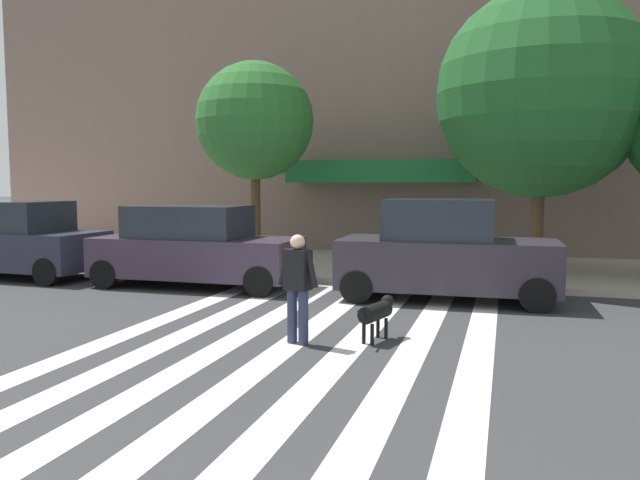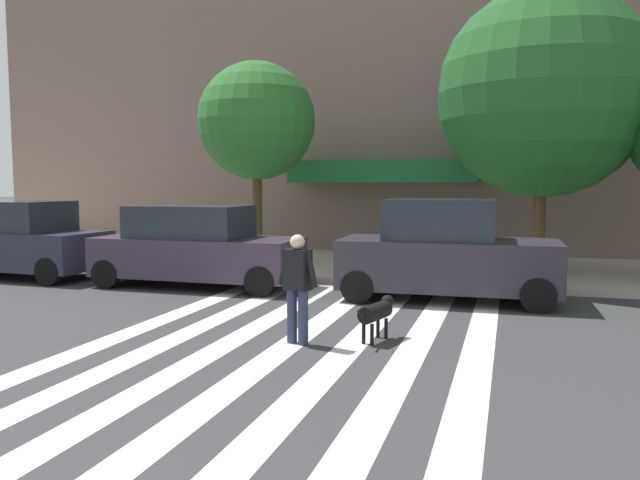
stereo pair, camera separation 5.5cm
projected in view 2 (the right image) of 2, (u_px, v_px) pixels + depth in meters
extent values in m
plane|color=#353538|center=(259.00, 367.00, 8.11)|extent=(160.00, 160.00, 0.00)
cube|color=#B7A99E|center=(393.00, 266.00, 17.30)|extent=(80.00, 6.00, 0.15)
cube|color=silver|center=(85.00, 350.00, 8.90)|extent=(0.45, 12.73, 0.01)
cube|color=silver|center=(139.00, 355.00, 8.64)|extent=(0.45, 12.73, 0.01)
cube|color=silver|center=(197.00, 361.00, 8.37)|extent=(0.45, 12.73, 0.01)
cube|color=silver|center=(259.00, 366.00, 8.11)|extent=(0.45, 12.73, 0.01)
cube|color=silver|center=(325.00, 373.00, 7.85)|extent=(0.45, 12.73, 0.01)
cube|color=silver|center=(395.00, 379.00, 7.58)|extent=(0.45, 12.73, 0.01)
cube|color=silver|center=(471.00, 386.00, 7.32)|extent=(0.45, 12.73, 0.01)
cube|color=#1B6632|center=(383.00, 172.00, 19.57)|extent=(5.87, 1.60, 0.70)
cube|color=#292C3B|center=(21.00, 249.00, 15.81)|extent=(4.37, 2.08, 0.93)
cube|color=#232833|center=(14.00, 216.00, 15.79)|extent=(2.66, 1.79, 0.76)
cylinder|color=black|center=(99.00, 262.00, 16.14)|extent=(0.67, 0.24, 0.66)
cylinder|color=black|center=(49.00, 272.00, 14.47)|extent=(0.67, 0.24, 0.66)
cube|color=#3B2E40|center=(198.00, 257.00, 14.34)|extent=(4.74, 1.89, 0.89)
cube|color=#232833|center=(190.00, 221.00, 14.32)|extent=(2.64, 1.65, 0.73)
cylinder|color=black|center=(287.00, 271.00, 14.64)|extent=(0.66, 0.23, 0.66)
cylinder|color=black|center=(260.00, 282.00, 13.03)|extent=(0.66, 0.23, 0.66)
cylinder|color=black|center=(147.00, 265.00, 15.71)|extent=(0.66, 0.23, 0.66)
cylinder|color=black|center=(106.00, 274.00, 14.10)|extent=(0.66, 0.23, 0.66)
cube|color=#2E2834|center=(448.00, 264.00, 12.67)|extent=(4.41, 1.98, 1.00)
cube|color=#232833|center=(440.00, 219.00, 12.63)|extent=(2.21, 1.69, 0.82)
cylinder|color=black|center=(533.00, 281.00, 13.07)|extent=(0.67, 0.24, 0.66)
cylinder|color=black|center=(538.00, 295.00, 11.43)|extent=(0.67, 0.24, 0.66)
cylinder|color=black|center=(374.00, 275.00, 13.98)|extent=(0.67, 0.24, 0.66)
cylinder|color=black|center=(358.00, 287.00, 12.35)|extent=(0.67, 0.24, 0.66)
cylinder|color=#4C3823|center=(257.00, 208.00, 17.45)|extent=(0.27, 0.27, 3.06)
sphere|color=#286628|center=(257.00, 121.00, 17.22)|extent=(3.26, 3.26, 3.26)
cylinder|color=#4C3823|center=(539.00, 213.00, 15.27)|extent=(0.30, 0.30, 3.01)
sphere|color=#1E5623|center=(543.00, 93.00, 15.00)|extent=(5.07, 5.07, 5.07)
cylinder|color=#282D4C|center=(292.00, 316.00, 9.28)|extent=(0.19, 0.19, 0.82)
cylinder|color=#282D4C|center=(303.00, 318.00, 9.17)|extent=(0.19, 0.19, 0.82)
cube|color=black|center=(297.00, 270.00, 9.16)|extent=(0.43, 0.34, 0.60)
cylinder|color=black|center=(284.00, 266.00, 9.29)|extent=(0.24, 0.15, 0.57)
cylinder|color=black|center=(311.00, 269.00, 9.03)|extent=(0.24, 0.15, 0.57)
sphere|color=beige|center=(297.00, 242.00, 9.13)|extent=(0.27, 0.27, 0.22)
cylinder|color=black|center=(375.00, 312.00, 9.37)|extent=(0.43, 0.70, 0.26)
sphere|color=black|center=(387.00, 301.00, 9.70)|extent=(0.25, 0.25, 0.20)
cylinder|color=black|center=(361.00, 314.00, 9.01)|extent=(0.10, 0.24, 0.16)
cylinder|color=black|center=(378.00, 328.00, 9.62)|extent=(0.07, 0.07, 0.32)
cylinder|color=black|center=(386.00, 329.00, 9.54)|extent=(0.07, 0.07, 0.32)
cylinder|color=black|center=(364.00, 333.00, 9.24)|extent=(0.07, 0.07, 0.32)
cylinder|color=black|center=(372.00, 335.00, 9.17)|extent=(0.07, 0.07, 0.32)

